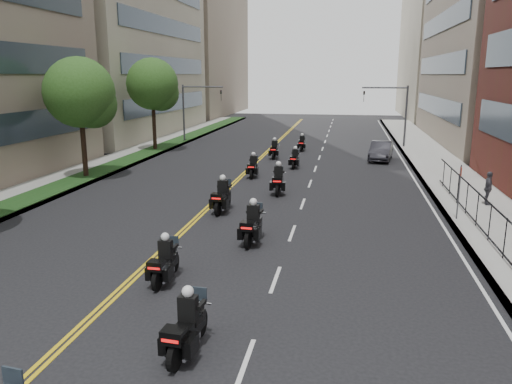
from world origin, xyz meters
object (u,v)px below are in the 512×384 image
(motorcycle_3, at_px, (252,225))
(motorcycle_4, at_px, (222,197))
(parked_sedan, at_px, (381,151))
(motorcycle_5, at_px, (278,181))
(motorcycle_9, at_px, (302,144))
(pedestrian_c, at_px, (488,188))
(motorcycle_2, at_px, (165,263))
(motorcycle_8, at_px, (274,150))
(motorcycle_1, at_px, (187,328))
(motorcycle_6, at_px, (253,167))
(motorcycle_7, at_px, (295,159))

(motorcycle_3, relative_size, motorcycle_4, 0.99)
(motorcycle_3, relative_size, parked_sedan, 0.55)
(motorcycle_3, xyz_separation_m, motorcycle_5, (-0.14, 8.55, 0.01))
(parked_sedan, bearing_deg, motorcycle_5, -107.89)
(motorcycle_9, relative_size, pedestrian_c, 1.23)
(motorcycle_2, xyz_separation_m, motorcycle_8, (-0.05, 24.86, 0.01))
(motorcycle_3, bearing_deg, motorcycle_1, -87.58)
(motorcycle_4, height_order, parked_sedan, motorcycle_4)
(motorcycle_2, bearing_deg, motorcycle_3, 64.98)
(motorcycle_5, bearing_deg, parked_sedan, 59.46)
(motorcycle_1, distance_m, motorcycle_5, 16.87)
(motorcycle_3, relative_size, motorcycle_8, 1.08)
(motorcycle_3, relative_size, motorcycle_6, 1.10)
(motorcycle_9, bearing_deg, parked_sedan, -30.56)
(motorcycle_1, height_order, motorcycle_8, motorcycle_1)
(motorcycle_3, height_order, motorcycle_5, motorcycle_5)
(motorcycle_5, xyz_separation_m, motorcycle_9, (-0.17, 16.50, -0.12))
(motorcycle_2, distance_m, parked_sedan, 26.84)
(motorcycle_6, xyz_separation_m, pedestrian_c, (13.07, -5.43, 0.35))
(motorcycle_8, distance_m, motorcycle_9, 4.86)
(motorcycle_4, distance_m, motorcycle_8, 16.28)
(motorcycle_1, distance_m, motorcycle_4, 12.78)
(motorcycle_5, bearing_deg, motorcycle_7, 85.64)
(motorcycle_7, relative_size, pedestrian_c, 1.25)
(motorcycle_1, xyz_separation_m, motorcycle_7, (-0.03, 24.97, -0.05))
(parked_sedan, distance_m, pedestrian_c, 14.44)
(motorcycle_3, bearing_deg, motorcycle_6, 103.14)
(motorcycle_7, relative_size, motorcycle_9, 1.02)
(motorcycle_9, height_order, pedestrian_c, pedestrian_c)
(motorcycle_1, distance_m, motorcycle_6, 21.32)
(motorcycle_6, bearing_deg, motorcycle_1, -85.56)
(motorcycle_6, bearing_deg, motorcycle_9, 78.34)
(motorcycle_6, xyz_separation_m, parked_sedan, (8.63, 8.31, 0.08))
(motorcycle_6, distance_m, pedestrian_c, 14.15)
(motorcycle_3, bearing_deg, motorcycle_5, 93.54)
(motorcycle_8, bearing_deg, motorcycle_4, -92.74)
(motorcycle_7, bearing_deg, motorcycle_9, 94.52)
(motorcycle_2, height_order, motorcycle_9, motorcycle_2)
(parked_sedan, bearing_deg, motorcycle_7, -135.36)
(motorcycle_7, xyz_separation_m, motorcycle_9, (-0.26, 8.39, -0.01))
(motorcycle_7, bearing_deg, motorcycle_4, -97.58)
(motorcycle_1, relative_size, motorcycle_2, 1.05)
(motorcycle_8, bearing_deg, parked_sedan, 2.45)
(motorcycle_5, relative_size, pedestrian_c, 1.46)
(motorcycle_1, xyz_separation_m, pedestrian_c, (10.69, 15.77, 0.33))
(motorcycle_1, xyz_separation_m, motorcycle_2, (-2.04, 3.98, -0.03))
(motorcycle_2, relative_size, motorcycle_9, 1.06)
(motorcycle_2, bearing_deg, motorcycle_1, -62.42)
(parked_sedan, bearing_deg, motorcycle_2, -99.13)
(motorcycle_4, distance_m, parked_sedan, 18.97)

